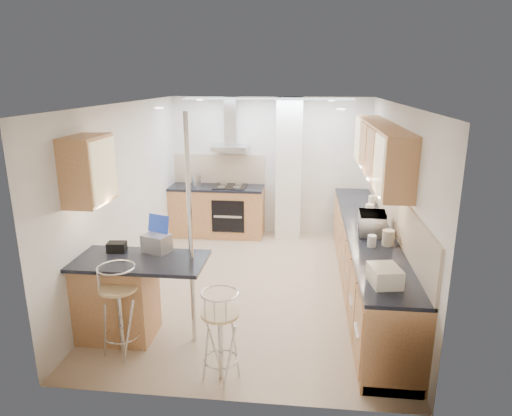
# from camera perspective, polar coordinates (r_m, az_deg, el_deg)

# --- Properties ---
(ground) EXTENTS (4.80, 4.80, 0.00)m
(ground) POSITION_cam_1_polar(r_m,az_deg,el_deg) (6.51, 0.01, -9.66)
(ground) COLOR tan
(ground) RESTS_ON ground
(room_shell) EXTENTS (3.64, 4.84, 2.51)m
(room_shell) POSITION_cam_1_polar(r_m,az_deg,el_deg) (6.35, 3.30, 4.36)
(room_shell) COLOR silver
(room_shell) RESTS_ON ground
(right_counter) EXTENTS (0.63, 4.40, 0.92)m
(right_counter) POSITION_cam_1_polar(r_m,az_deg,el_deg) (6.35, 13.68, -6.27)
(right_counter) COLOR #9E713F
(right_counter) RESTS_ON ground
(back_counter) EXTENTS (1.70, 0.63, 0.92)m
(back_counter) POSITION_cam_1_polar(r_m,az_deg,el_deg) (8.43, -4.86, -0.34)
(back_counter) COLOR #9E713F
(back_counter) RESTS_ON ground
(peninsula) EXTENTS (1.47, 0.72, 0.94)m
(peninsula) POSITION_cam_1_polar(r_m,az_deg,el_deg) (5.27, -14.26, -10.89)
(peninsula) COLOR #9E713F
(peninsula) RESTS_ON ground
(microwave) EXTENTS (0.36, 0.50, 0.27)m
(microwave) POSITION_cam_1_polar(r_m,az_deg,el_deg) (5.90, 14.33, -1.91)
(microwave) COLOR silver
(microwave) RESTS_ON right_counter
(laptop) EXTENTS (0.35, 0.30, 0.20)m
(laptop) POSITION_cam_1_polar(r_m,az_deg,el_deg) (5.21, -12.31, -4.32)
(laptop) COLOR #A1A3A9
(laptop) RESTS_ON peninsula
(bag) EXTENTS (0.21, 0.17, 0.11)m
(bag) POSITION_cam_1_polar(r_m,az_deg,el_deg) (5.34, -17.01, -4.68)
(bag) COLOR black
(bag) RESTS_ON peninsula
(bar_stool_near) EXTENTS (0.41, 0.41, 1.00)m
(bar_stool_near) POSITION_cam_1_polar(r_m,az_deg,el_deg) (5.01, -16.64, -12.20)
(bar_stool_near) COLOR tan
(bar_stool_near) RESTS_ON ground
(bar_stool_end) EXTENTS (0.41, 0.41, 0.92)m
(bar_stool_end) POSITION_cam_1_polar(r_m,az_deg,el_deg) (4.49, -4.47, -15.66)
(bar_stool_end) COLOR tan
(bar_stool_end) RESTS_ON ground
(jar_a) EXTENTS (0.16, 0.16, 0.20)m
(jar_a) POSITION_cam_1_polar(r_m,az_deg,el_deg) (6.58, 14.01, -0.38)
(jar_a) COLOR silver
(jar_a) RESTS_ON right_counter
(jar_b) EXTENTS (0.11, 0.11, 0.14)m
(jar_b) POSITION_cam_1_polar(r_m,az_deg,el_deg) (7.31, 14.28, 0.97)
(jar_b) COLOR silver
(jar_b) RESTS_ON right_counter
(jar_c) EXTENTS (0.16, 0.16, 0.18)m
(jar_c) POSITION_cam_1_polar(r_m,az_deg,el_deg) (5.56, 16.19, -3.60)
(jar_c) COLOR #BCB096
(jar_c) RESTS_ON right_counter
(jar_d) EXTENTS (0.11, 0.11, 0.14)m
(jar_d) POSITION_cam_1_polar(r_m,az_deg,el_deg) (5.47, 14.27, -4.04)
(jar_d) COLOR silver
(jar_d) RESTS_ON right_counter
(bread_bin) EXTENTS (0.32, 0.38, 0.18)m
(bread_bin) POSITION_cam_1_polar(r_m,az_deg,el_deg) (4.53, 15.79, -8.13)
(bread_bin) COLOR silver
(bread_bin) RESTS_ON right_counter
(kettle) EXTENTS (0.16, 0.16, 0.22)m
(kettle) POSITION_cam_1_polar(r_m,az_deg,el_deg) (8.39, -7.45, 3.51)
(kettle) COLOR #BABDBF
(kettle) RESTS_ON back_counter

